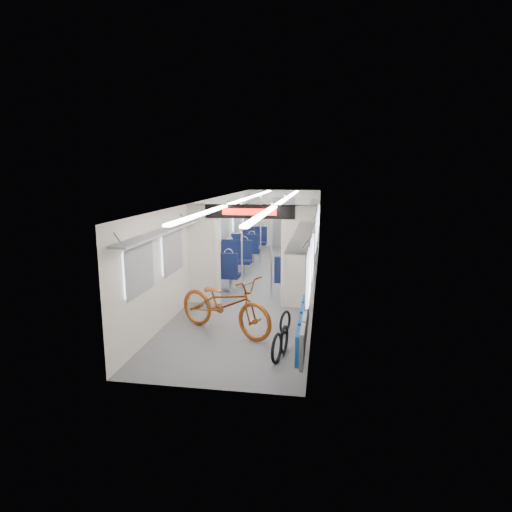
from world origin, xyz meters
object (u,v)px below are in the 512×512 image
at_px(bicycle, 225,304).
at_px(bike_hoop_b, 284,341).
at_px(stanchion_far_right, 284,232).
at_px(stanchion_near_right, 271,252).
at_px(flip_bench, 303,326).
at_px(seat_bay_far_right, 303,243).
at_px(seat_bay_near_left, 229,262).
at_px(bike_hoop_c, 285,324).
at_px(stanchion_far_left, 261,233).
at_px(bike_hoop_a, 277,350).
at_px(seat_bay_near_right, 296,267).
at_px(stanchion_near_left, 242,251).
at_px(seat_bay_far_left, 250,243).

distance_m(bicycle, bike_hoop_b, 1.47).
distance_m(bicycle, stanchion_far_right, 5.84).
bearing_deg(stanchion_near_right, flip_bench, -74.45).
bearing_deg(seat_bay_far_right, seat_bay_near_left, -117.25).
bearing_deg(bike_hoop_c, stanchion_far_left, 103.32).
bearing_deg(bike_hoop_b, bike_hoop_a, -101.18).
distance_m(bike_hoop_b, seat_bay_near_right, 4.32).
xyz_separation_m(seat_bay_near_left, stanchion_near_left, (0.65, -1.43, 0.59)).
bearing_deg(bike_hoop_a, stanchion_far_right, 94.51).
xyz_separation_m(seat_bay_far_left, stanchion_near_right, (1.34, -4.79, 0.60)).
bearing_deg(seat_bay_near_right, seat_bay_far_left, 117.17).
xyz_separation_m(seat_bay_near_left, seat_bay_far_right, (1.87, 3.63, -0.01)).
distance_m(bicycle, flip_bench, 1.83).
bearing_deg(seat_bay_near_right, bike_hoop_b, -88.78).
bearing_deg(seat_bay_near_left, bike_hoop_c, -62.42).
bearing_deg(bike_hoop_a, seat_bay_near_right, 90.16).
height_order(flip_bench, stanchion_near_right, stanchion_near_right).
height_order(bike_hoop_c, stanchion_near_right, stanchion_near_right).
bearing_deg(bicycle, seat_bay_near_left, 38.19).
relative_size(seat_bay_far_left, seat_bay_far_right, 1.01).
bearing_deg(seat_bay_far_left, seat_bay_far_right, 5.88).
distance_m(stanchion_far_left, stanchion_far_right, 0.77).
xyz_separation_m(bike_hoop_b, seat_bay_near_left, (-1.96, 4.51, 0.34)).
bearing_deg(seat_bay_far_right, stanchion_far_right, -108.68).
distance_m(seat_bay_near_right, seat_bay_far_right, 3.84).
bearing_deg(seat_bay_near_left, bike_hoop_a, -69.02).
height_order(seat_bay_far_right, stanchion_near_right, stanchion_near_right).
distance_m(flip_bench, stanchion_far_left, 6.72).
bearing_deg(flip_bench, stanchion_far_left, 104.37).
height_order(bike_hoop_a, stanchion_far_left, stanchion_far_left).
height_order(seat_bay_near_right, stanchion_far_right, stanchion_far_right).
bearing_deg(stanchion_near_left, seat_bay_near_left, 114.32).
bearing_deg(stanchion_near_left, bike_hoop_c, -60.39).
height_order(bike_hoop_c, seat_bay_near_right, seat_bay_near_right).
distance_m(bicycle, bike_hoop_c, 1.20).
distance_m(flip_bench, bike_hoop_c, 1.24).
xyz_separation_m(bicycle, seat_bay_near_left, (-0.76, 3.74, -0.01)).
bearing_deg(flip_bench, seat_bay_far_left, 105.62).
height_order(flip_bench, stanchion_far_left, stanchion_far_left).
distance_m(flip_bench, seat_bay_near_left, 5.27).
xyz_separation_m(seat_bay_far_right, stanchion_near_left, (-1.22, -5.06, 0.60)).
xyz_separation_m(seat_bay_near_right, seat_bay_far_right, (0.00, 3.84, -0.00)).
bearing_deg(bike_hoop_b, seat_bay_far_right, 90.65).
relative_size(bike_hoop_b, seat_bay_near_left, 0.22).
bearing_deg(bike_hoop_b, seat_bay_near_right, 91.22).
distance_m(bike_hoop_a, stanchion_near_left, 3.81).
bearing_deg(flip_bench, bicycle, 146.41).
relative_size(seat_bay_near_left, stanchion_far_right, 0.96).
relative_size(seat_bay_near_right, seat_bay_far_right, 1.01).
xyz_separation_m(flip_bench, stanchion_far_right, (-0.95, 6.80, 0.57)).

